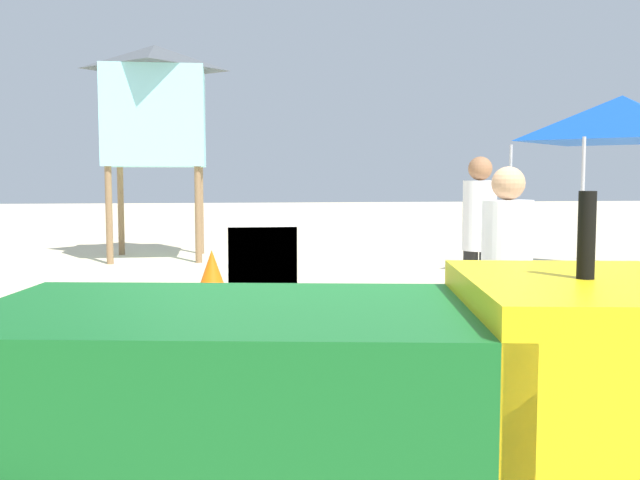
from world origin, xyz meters
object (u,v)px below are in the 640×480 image
(surfboard_pile, at_px, (145,311))
(popup_canopy, at_px, (622,119))
(lifeguard_tower, at_px, (156,106))
(traffic_cone_far, at_px, (264,275))
(lifeguard_near_right, at_px, (479,234))
(utility_cart, at_px, (349,395))
(lifeguard_near_left, at_px, (506,275))
(stacked_plastic_chairs, at_px, (262,289))
(traffic_cone_near, at_px, (212,271))

(surfboard_pile, relative_size, popup_canopy, 0.87)
(popup_canopy, bearing_deg, lifeguard_tower, 154.13)
(traffic_cone_far, bearing_deg, lifeguard_near_right, -54.01)
(lifeguard_tower, bearing_deg, lifeguard_near_right, -63.81)
(utility_cart, distance_m, lifeguard_near_left, 2.37)
(lifeguard_near_right, bearing_deg, surfboard_pile, 166.86)
(utility_cart, bearing_deg, traffic_cone_far, 89.10)
(stacked_plastic_chairs, height_order, popup_canopy, popup_canopy)
(popup_canopy, bearing_deg, utility_cart, -124.95)
(surfboard_pile, distance_m, lifeguard_tower, 7.17)
(lifeguard_near_left, relative_size, traffic_cone_far, 2.85)
(stacked_plastic_chairs, distance_m, traffic_cone_near, 4.69)
(lifeguard_tower, bearing_deg, traffic_cone_far, -70.06)
(stacked_plastic_chairs, height_order, traffic_cone_far, stacked_plastic_chairs)
(lifeguard_near_left, bearing_deg, popup_canopy, 55.07)
(utility_cart, height_order, popup_canopy, popup_canopy)
(lifeguard_tower, bearing_deg, stacked_plastic_chairs, -80.61)
(lifeguard_tower, distance_m, traffic_cone_far, 5.69)
(lifeguard_near_left, height_order, popup_canopy, popup_canopy)
(lifeguard_near_left, xyz_separation_m, traffic_cone_near, (-1.92, 5.45, -0.64))
(lifeguard_near_left, height_order, traffic_cone_far, lifeguard_near_left)
(stacked_plastic_chairs, xyz_separation_m, surfboard_pile, (-1.06, 2.25, -0.54))
(lifeguard_tower, height_order, traffic_cone_near, lifeguard_tower)
(surfboard_pile, bearing_deg, popup_canopy, 24.34)
(lifeguard_near_left, bearing_deg, traffic_cone_far, 104.23)
(lifeguard_near_right, bearing_deg, traffic_cone_far, 125.99)
(surfboard_pile, bearing_deg, traffic_cone_near, 75.00)
(utility_cart, distance_m, lifeguard_near_right, 4.70)
(lifeguard_near_left, bearing_deg, lifeguard_near_right, 74.09)
(stacked_plastic_chairs, relative_size, lifeguard_near_right, 0.74)
(lifeguard_near_right, height_order, lifeguard_tower, lifeguard_tower)
(traffic_cone_near, bearing_deg, popup_canopy, 6.54)
(lifeguard_near_right, distance_m, popup_canopy, 5.50)
(lifeguard_tower, bearing_deg, lifeguard_near_left, -72.92)
(lifeguard_tower, xyz_separation_m, traffic_cone_near, (1.06, -4.24, -2.59))
(stacked_plastic_chairs, distance_m, lifeguard_near_left, 1.72)
(traffic_cone_near, bearing_deg, utility_cart, -85.62)
(utility_cart, relative_size, lifeguard_near_right, 1.56)
(stacked_plastic_chairs, height_order, lifeguard_near_right, lifeguard_near_right)
(lifeguard_near_left, bearing_deg, traffic_cone_near, 109.44)
(surfboard_pile, xyz_separation_m, lifeguard_tower, (-0.41, 6.64, 2.67))
(traffic_cone_near, bearing_deg, traffic_cone_far, -37.63)
(stacked_plastic_chairs, bearing_deg, lifeguard_tower, 99.39)
(lifeguard_near_right, xyz_separation_m, popup_canopy, (3.65, 3.86, 1.43))
(utility_cart, relative_size, surfboard_pile, 1.11)
(lifeguard_near_right, xyz_separation_m, traffic_cone_far, (-1.91, 2.63, -0.72))
(traffic_cone_near, relative_size, traffic_cone_far, 1.01)
(traffic_cone_far, bearing_deg, stacked_plastic_chairs, -93.58)
(surfboard_pile, relative_size, traffic_cone_far, 4.30)
(utility_cart, relative_size, popup_canopy, 0.97)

